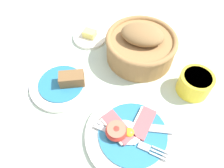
{
  "coord_description": "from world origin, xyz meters",
  "views": [
    {
      "loc": [
        0.16,
        -0.21,
        0.51
      ],
      "look_at": [
        -0.03,
        0.07,
        0.02
      ],
      "focal_mm": 35.0,
      "sensor_mm": 36.0,
      "label": 1
    }
  ],
  "objects_px": {
    "bread_plate": "(64,83)",
    "fork_on_cloth": "(17,121)",
    "butter_dish": "(90,37)",
    "teaspoon_by_saucer": "(10,115)",
    "bread_basket": "(141,46)",
    "sugar_cup": "(195,83)",
    "breakfast_plate": "(131,134)"
  },
  "relations": [
    {
      "from": "sugar_cup",
      "to": "bread_basket",
      "type": "distance_m",
      "value": 0.19
    },
    {
      "from": "sugar_cup",
      "to": "butter_dish",
      "type": "xyz_separation_m",
      "value": [
        -0.36,
        0.0,
        -0.02
      ]
    },
    {
      "from": "butter_dish",
      "to": "bread_basket",
      "type": "bearing_deg",
      "value": 6.64
    },
    {
      "from": "teaspoon_by_saucer",
      "to": "bread_basket",
      "type": "bearing_deg",
      "value": 138.08
    },
    {
      "from": "sugar_cup",
      "to": "fork_on_cloth",
      "type": "distance_m",
      "value": 0.47
    },
    {
      "from": "butter_dish",
      "to": "bread_plate",
      "type": "bearing_deg",
      "value": -73.27
    },
    {
      "from": "butter_dish",
      "to": "fork_on_cloth",
      "type": "distance_m",
      "value": 0.35
    },
    {
      "from": "bread_plate",
      "to": "fork_on_cloth",
      "type": "relative_size",
      "value": 0.96
    },
    {
      "from": "sugar_cup",
      "to": "teaspoon_by_saucer",
      "type": "distance_m",
      "value": 0.49
    },
    {
      "from": "sugar_cup",
      "to": "teaspoon_by_saucer",
      "type": "xyz_separation_m",
      "value": [
        -0.35,
        -0.34,
        -0.03
      ]
    },
    {
      "from": "fork_on_cloth",
      "to": "teaspoon_by_saucer",
      "type": "bearing_deg",
      "value": 75.72
    },
    {
      "from": "butter_dish",
      "to": "teaspoon_by_saucer",
      "type": "bearing_deg",
      "value": -88.94
    },
    {
      "from": "butter_dish",
      "to": "fork_on_cloth",
      "type": "xyz_separation_m",
      "value": [
        0.03,
        -0.35,
        -0.01
      ]
    },
    {
      "from": "bread_basket",
      "to": "fork_on_cloth",
      "type": "height_order",
      "value": "bread_basket"
    },
    {
      "from": "bread_basket",
      "to": "teaspoon_by_saucer",
      "type": "relative_size",
      "value": 1.1
    },
    {
      "from": "sugar_cup",
      "to": "butter_dish",
      "type": "height_order",
      "value": "sugar_cup"
    },
    {
      "from": "breakfast_plate",
      "to": "teaspoon_by_saucer",
      "type": "bearing_deg",
      "value": -155.23
    },
    {
      "from": "butter_dish",
      "to": "teaspoon_by_saucer",
      "type": "relative_size",
      "value": 0.58
    },
    {
      "from": "butter_dish",
      "to": "teaspoon_by_saucer",
      "type": "height_order",
      "value": "butter_dish"
    },
    {
      "from": "breakfast_plate",
      "to": "bread_basket",
      "type": "xyz_separation_m",
      "value": [
        -0.11,
        0.24,
        0.04
      ]
    },
    {
      "from": "bread_plate",
      "to": "bread_basket",
      "type": "bearing_deg",
      "value": 60.64
    },
    {
      "from": "breakfast_plate",
      "to": "teaspoon_by_saucer",
      "type": "height_order",
      "value": "breakfast_plate"
    },
    {
      "from": "bread_plate",
      "to": "fork_on_cloth",
      "type": "xyz_separation_m",
      "value": [
        -0.02,
        -0.15,
        -0.01
      ]
    },
    {
      "from": "bread_basket",
      "to": "butter_dish",
      "type": "bearing_deg",
      "value": -173.36
    },
    {
      "from": "bread_plate",
      "to": "fork_on_cloth",
      "type": "bearing_deg",
      "value": -99.1
    },
    {
      "from": "breakfast_plate",
      "to": "sugar_cup",
      "type": "xyz_separation_m",
      "value": [
        0.07,
        0.21,
        0.02
      ]
    },
    {
      "from": "teaspoon_by_saucer",
      "to": "fork_on_cloth",
      "type": "xyz_separation_m",
      "value": [
        0.03,
        0.0,
        -0.0
      ]
    },
    {
      "from": "sugar_cup",
      "to": "teaspoon_by_saucer",
      "type": "height_order",
      "value": "sugar_cup"
    },
    {
      "from": "bread_basket",
      "to": "fork_on_cloth",
      "type": "relative_size",
      "value": 1.15
    },
    {
      "from": "bread_basket",
      "to": "butter_dish",
      "type": "xyz_separation_m",
      "value": [
        -0.18,
        -0.02,
        -0.04
      ]
    },
    {
      "from": "bread_basket",
      "to": "teaspoon_by_saucer",
      "type": "xyz_separation_m",
      "value": [
        -0.17,
        -0.37,
        -0.04
      ]
    },
    {
      "from": "sugar_cup",
      "to": "fork_on_cloth",
      "type": "height_order",
      "value": "sugar_cup"
    }
  ]
}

